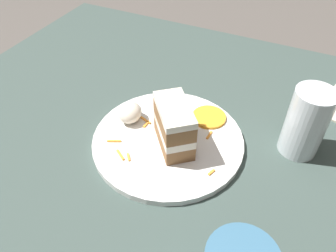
# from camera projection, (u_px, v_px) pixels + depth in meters

# --- Properties ---
(ground_plane) EXTENTS (6.00, 6.00, 0.00)m
(ground_plane) POSITION_uv_depth(u_px,v_px,m) (168.00, 179.00, 0.57)
(ground_plane) COLOR #4C4742
(ground_plane) RESTS_ON ground
(dining_table) EXTENTS (1.03, 1.10, 0.02)m
(dining_table) POSITION_uv_depth(u_px,v_px,m) (168.00, 175.00, 0.57)
(dining_table) COLOR #384742
(dining_table) RESTS_ON ground
(plate) EXTENTS (0.28, 0.28, 0.01)m
(plate) POSITION_uv_depth(u_px,v_px,m) (168.00, 140.00, 0.60)
(plate) COLOR white
(plate) RESTS_ON dining_table
(cake_slice) EXTENTS (0.11, 0.10, 0.09)m
(cake_slice) POSITION_uv_depth(u_px,v_px,m) (174.00, 126.00, 0.56)
(cake_slice) COLOR brown
(cake_slice) RESTS_ON plate
(cream_dollop) EXTENTS (0.05, 0.04, 0.04)m
(cream_dollop) POSITION_uv_depth(u_px,v_px,m) (130.00, 113.00, 0.62)
(cream_dollop) COLOR silver
(cream_dollop) RESTS_ON plate
(orange_garnish) EXTENTS (0.07, 0.07, 0.01)m
(orange_garnish) POSITION_uv_depth(u_px,v_px,m) (209.00, 117.00, 0.64)
(orange_garnish) COLOR orange
(orange_garnish) RESTS_ON plate
(carrot_shreds_scatter) EXTENTS (0.13, 0.20, 0.00)m
(carrot_shreds_scatter) POSITION_uv_depth(u_px,v_px,m) (149.00, 141.00, 0.59)
(carrot_shreds_scatter) COLOR orange
(carrot_shreds_scatter) RESTS_ON plate
(drinking_glass) EXTENTS (0.07, 0.07, 0.13)m
(drinking_glass) POSITION_uv_depth(u_px,v_px,m) (305.00, 126.00, 0.56)
(drinking_glass) COLOR silver
(drinking_glass) RESTS_ON dining_table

